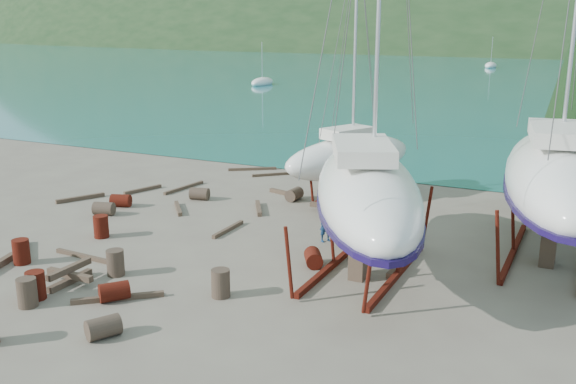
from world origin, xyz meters
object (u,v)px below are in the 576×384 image
at_px(large_sailboat_near, 367,192).
at_px(large_sailboat_far, 557,177).
at_px(small_sailboat_shore, 349,157).
at_px(worker, 326,222).

relative_size(large_sailboat_near, large_sailboat_far, 0.94).
bearing_deg(large_sailboat_far, small_sailboat_shore, 144.41).
bearing_deg(large_sailboat_near, worker, 110.72).
bearing_deg(small_sailboat_shore, large_sailboat_near, -41.19).
height_order(large_sailboat_far, small_sailboat_shore, large_sailboat_far).
height_order(large_sailboat_far, worker, large_sailboat_far).
xyz_separation_m(large_sailboat_far, worker, (-7.87, -1.66, -2.25)).
height_order(small_sailboat_shore, worker, small_sailboat_shore).
bearing_deg(small_sailboat_shore, large_sailboat_far, -1.97).
bearing_deg(worker, small_sailboat_shore, 47.29).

